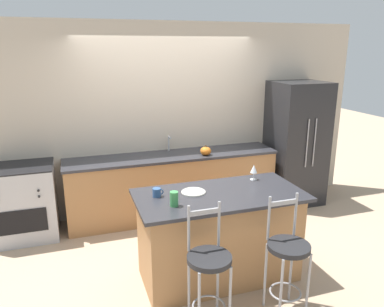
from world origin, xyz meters
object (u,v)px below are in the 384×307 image
wine_glass (254,169)px  oven_range (24,202)px  refrigerator (296,143)px  bar_stool_near (209,269)px  coffee_mug (157,192)px  dinner_plate (193,192)px  tumbler_cup (174,199)px  bar_stool_far (287,256)px  pumpkin_decoration (206,151)px

wine_glass → oven_range: bearing=152.4°
refrigerator → bar_stool_near: 3.18m
coffee_mug → dinner_plate: bearing=-2.4°
dinner_plate → coffee_mug: (-0.37, 0.02, 0.03)m
tumbler_cup → refrigerator: bearing=35.1°
oven_range → bar_stool_far: bearing=-43.9°
oven_range → coffee_mug: coffee_mug is taller
wine_glass → tumbler_cup: (-1.03, -0.41, -0.05)m
bar_stool_far → tumbler_cup: size_ratio=7.88×
dinner_plate → oven_range: bearing=140.1°
oven_range → wine_glass: 2.91m
wine_glass → coffee_mug: 1.14m
coffee_mug → pumpkin_decoration: 1.65m
oven_range → pumpkin_decoration: size_ratio=6.27×
refrigerator → wine_glass: size_ratio=10.87×
wine_glass → coffee_mug: bearing=-172.8°
oven_range → coffee_mug: size_ratio=8.55×
oven_range → tumbler_cup: size_ratio=6.75×
bar_stool_near → pumpkin_decoration: bearing=70.5°
bar_stool_far → coffee_mug: size_ratio=9.99×
pumpkin_decoration → oven_range: bearing=176.6°
bar_stool_near → wine_glass: wine_glass is taller
bar_stool_near → dinner_plate: bar_stool_near is taller
wine_glass → pumpkin_decoration: size_ratio=1.14×
refrigerator → bar_stool_near: size_ratio=1.69×
pumpkin_decoration → bar_stool_far: bearing=-90.4°
coffee_mug → tumbler_cup: 0.29m
wine_glass → bar_stool_far: bearing=-98.4°
bar_stool_near → bar_stool_far: (0.73, -0.04, 0.00)m
bar_stool_near → bar_stool_far: same height
tumbler_cup → pumpkin_decoration: bearing=60.5°
oven_range → bar_stool_near: bearing=-53.8°
coffee_mug → tumbler_cup: (0.10, -0.27, 0.03)m
bar_stool_near → bar_stool_far: 0.73m
refrigerator → bar_stool_near: refrigerator is taller
refrigerator → bar_stool_near: bearing=-135.6°
pumpkin_decoration → coffee_mug: bearing=-127.1°
tumbler_cup → coffee_mug: bearing=110.1°
refrigerator → tumbler_cup: size_ratio=13.32×
bar_stool_far → pumpkin_decoration: (0.01, 2.14, 0.40)m
oven_range → dinner_plate: (1.77, -1.48, 0.48)m
oven_range → wine_glass: bearing=-27.6°
bar_stool_far → tumbler_cup: 1.13m
oven_range → dinner_plate: dinner_plate is taller
wine_glass → refrigerator: bearing=42.8°
bar_stool_far → pumpkin_decoration: 2.18m
oven_range → dinner_plate: size_ratio=3.85×
refrigerator → tumbler_cup: (-2.41, -1.70, 0.08)m
bar_stool_near → dinner_plate: size_ratio=4.49×
coffee_mug → tumbler_cup: tumbler_cup is taller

